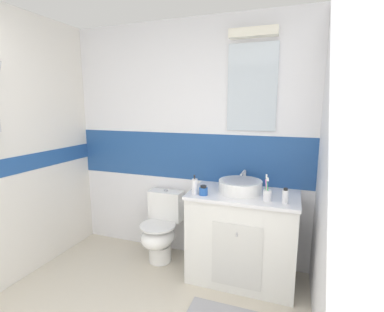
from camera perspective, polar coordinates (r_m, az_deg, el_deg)
name	(u,v)px	position (r m, az deg, el deg)	size (l,w,h in m)	color
wall_back_tiled	(189,141)	(3.07, -0.71, 3.00)	(3.20, 0.20, 2.50)	white
wall_right_plain	(347,183)	(1.67, 28.64, -4.76)	(0.10, 3.48, 2.50)	white
vanity_cabinet	(242,236)	(2.83, 10.08, -15.52)	(0.98, 0.59, 0.85)	silver
sink_basin	(240,186)	(2.68, 9.66, -5.91)	(0.40, 0.44, 0.17)	white
toilet	(161,229)	(3.13, -6.27, -14.33)	(0.37, 0.50, 0.74)	white
toothbrush_cup	(267,194)	(2.48, 14.85, -7.38)	(0.07, 0.07, 0.23)	white
soap_dispenser	(195,186)	(2.58, 0.54, -6.10)	(0.05, 0.05, 0.18)	white
hair_gel_jar	(203,191)	(2.56, 2.31, -6.96)	(0.08, 0.08, 0.09)	#2659B2
lotion_bottle_short	(285,196)	(2.47, 18.20, -7.66)	(0.05, 0.05, 0.13)	white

